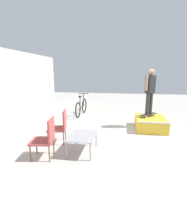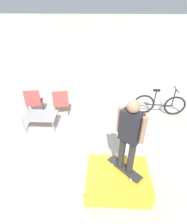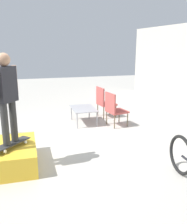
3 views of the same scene
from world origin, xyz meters
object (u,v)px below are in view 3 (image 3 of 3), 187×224
at_px(skate_ramp_box, 9,156).
at_px(coffee_table, 84,110).
at_px(skateboard_on_ramp, 11,144).
at_px(patio_chair_right, 114,108).
at_px(person_skater, 6,92).
at_px(patio_chair_left, 104,101).

bearing_deg(skate_ramp_box, coffee_table, 138.45).
bearing_deg(skateboard_on_ramp, coffee_table, -173.66).
bearing_deg(patio_chair_right, skateboard_on_ramp, 113.15).
distance_m(skateboard_on_ramp, person_skater, 0.98).
bearing_deg(person_skater, patio_chair_left, 175.84).
distance_m(person_skater, patio_chair_left, 4.10).
height_order(skate_ramp_box, skateboard_on_ramp, skateboard_on_ramp).
distance_m(skateboard_on_ramp, patio_chair_left, 3.99).
distance_m(skateboard_on_ramp, patio_chair_right, 3.36).
relative_size(skate_ramp_box, skateboard_on_ramp, 1.93).
xyz_separation_m(coffee_table, patio_chair_left, (-0.46, 0.79, 0.12)).
xyz_separation_m(patio_chair_left, patio_chair_right, (0.96, 0.00, 0.00)).
bearing_deg(coffee_table, skateboard_on_ramp, -38.83).
distance_m(patio_chair_left, patio_chair_right, 0.96).
relative_size(skateboard_on_ramp, patio_chair_left, 0.73).
relative_size(skate_ramp_box, patio_chair_right, 1.40).
bearing_deg(patio_chair_right, patio_chair_left, -11.89).
height_order(skate_ramp_box, patio_chair_right, patio_chair_right).
relative_size(person_skater, patio_chair_right, 1.67).
distance_m(person_skater, patio_chair_right, 3.49).
relative_size(coffee_table, patio_chair_left, 1.01).
xyz_separation_m(skate_ramp_box, skateboard_on_ramp, (0.14, 0.07, 0.30)).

